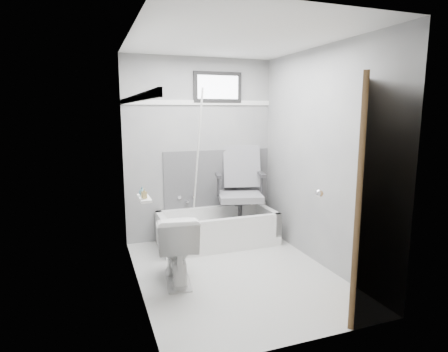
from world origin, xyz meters
name	(u,v)px	position (x,y,z in m)	size (l,w,h in m)	color
floor	(235,273)	(0.00, 0.00, 0.00)	(2.60, 2.60, 0.00)	silver
ceiling	(236,38)	(0.00, 0.00, 2.40)	(2.60, 2.60, 0.00)	silver
wall_back	(200,150)	(0.00, 1.30, 1.20)	(2.00, 0.02, 2.40)	slate
wall_front	(305,186)	(0.00, -1.30, 1.20)	(2.00, 0.02, 2.40)	slate
wall_left	(135,167)	(-1.00, 0.00, 1.20)	(0.02, 2.60, 2.40)	slate
wall_right	(320,158)	(1.00, 0.00, 1.20)	(0.02, 2.60, 2.40)	slate
bathtub	(218,228)	(0.12, 0.93, 0.21)	(1.50, 0.70, 0.42)	white
office_chair	(240,190)	(0.44, 0.95, 0.69)	(0.65, 0.65, 1.13)	slate
toilet	(177,247)	(-0.62, 0.05, 0.36)	(0.41, 0.72, 0.71)	white
door	(410,202)	(0.98, -1.28, 1.00)	(0.78, 0.78, 2.00)	brown
window	(218,87)	(0.25, 1.29, 2.02)	(0.66, 0.04, 0.40)	black
backerboard	(218,178)	(0.25, 1.29, 0.80)	(1.50, 0.02, 0.78)	#4C4C4F
trim_back	(200,103)	(0.00, 1.29, 1.82)	(2.00, 0.02, 0.06)	white
trim_left	(134,99)	(-0.99, 0.00, 1.82)	(0.02, 2.60, 0.06)	white
pole	(197,164)	(-0.11, 1.06, 1.05)	(0.02, 0.02, 1.95)	silver
shelf	(144,198)	(-0.93, 0.00, 0.90)	(0.10, 0.32, 0.03)	white
soap_bottle_a	(144,193)	(-0.94, -0.08, 0.97)	(0.04, 0.04, 0.09)	#A38F51
soap_bottle_b	(142,191)	(-0.94, 0.06, 0.96)	(0.06, 0.06, 0.08)	slate
faucet	(187,199)	(-0.20, 1.27, 0.55)	(0.26, 0.10, 0.16)	silver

